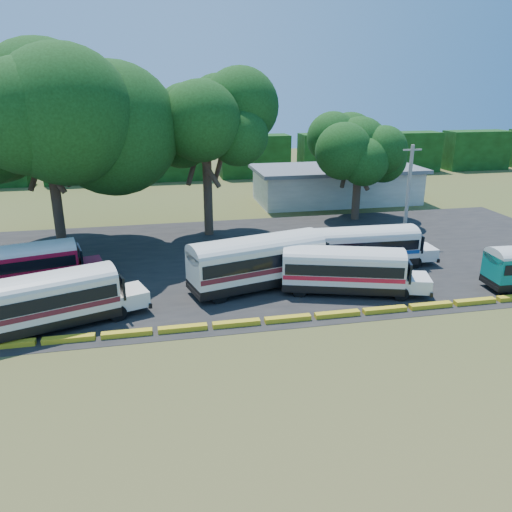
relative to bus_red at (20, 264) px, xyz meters
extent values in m
plane|color=#39511B|center=(11.54, -9.30, -1.74)|extent=(160.00, 160.00, 0.00)
cube|color=black|center=(12.54, 2.70, -1.73)|extent=(64.00, 24.00, 0.02)
cube|color=gold|center=(1.04, -8.30, -1.59)|extent=(2.70, 0.45, 0.30)
cube|color=gold|center=(4.04, -8.30, -1.59)|extent=(2.70, 0.45, 0.30)
cube|color=gold|center=(7.04, -8.30, -1.59)|extent=(2.70, 0.45, 0.30)
cube|color=gold|center=(10.04, -8.30, -1.59)|extent=(2.70, 0.45, 0.30)
cube|color=gold|center=(13.04, -8.30, -1.59)|extent=(2.70, 0.45, 0.30)
cube|color=gold|center=(16.04, -8.30, -1.59)|extent=(2.70, 0.45, 0.30)
cube|color=gold|center=(19.04, -8.30, -1.59)|extent=(2.70, 0.45, 0.30)
cube|color=gold|center=(22.04, -8.30, -1.59)|extent=(2.70, 0.45, 0.30)
cube|color=gold|center=(25.04, -8.30, -1.59)|extent=(2.70, 0.45, 0.30)
cube|color=gold|center=(28.04, -8.30, -1.59)|extent=(2.70, 0.45, 0.30)
cube|color=silver|center=(29.54, 20.70, 0.06)|extent=(18.00, 8.00, 3.60)
cube|color=#515358|center=(29.54, 20.70, 2.06)|extent=(19.00, 9.00, 0.40)
cube|color=black|center=(-0.46, 38.70, 1.26)|extent=(10.00, 4.00, 6.00)
cube|color=black|center=(11.54, 38.70, 1.26)|extent=(10.00, 4.00, 6.00)
cube|color=black|center=(23.54, 38.70, 1.26)|extent=(10.00, 4.00, 6.00)
cube|color=black|center=(35.54, 38.70, 1.26)|extent=(10.00, 4.00, 6.00)
cube|color=black|center=(47.54, 38.70, 1.26)|extent=(10.00, 4.00, 6.00)
cube|color=black|center=(59.54, 38.70, 1.26)|extent=(10.00, 4.00, 6.00)
cylinder|color=black|center=(3.49, -0.14, -1.28)|extent=(0.95, 0.47, 0.91)
cylinder|color=black|center=(3.02, 1.76, -1.28)|extent=(0.95, 0.47, 0.91)
cube|color=black|center=(-0.21, -0.05, -1.14)|extent=(7.83, 4.03, 0.50)
cube|color=maroon|center=(-0.21, -0.05, -0.06)|extent=(7.83, 4.03, 1.67)
cube|color=black|center=(-0.21, -0.05, 0.14)|extent=(7.55, 4.01, 0.70)
ellipsoid|color=beige|center=(-0.21, -0.05, 0.78)|extent=(7.83, 4.03, 1.03)
cube|color=maroon|center=(4.23, 1.05, -0.87)|extent=(2.08, 2.35, 0.87)
cube|color=black|center=(3.67, 0.91, 0.02)|extent=(0.64, 2.07, 1.25)
cube|color=black|center=(4.98, 1.24, -1.23)|extent=(0.70, 2.21, 0.27)
cylinder|color=black|center=(6.50, -6.34, -1.25)|extent=(1.01, 0.58, 0.98)
cylinder|color=black|center=(5.81, -4.36, -1.25)|extent=(1.01, 0.58, 0.98)
cube|color=black|center=(2.55, -6.60, -1.10)|extent=(8.39, 4.95, 0.54)
cube|color=white|center=(2.55, -6.60, 0.06)|extent=(8.39, 4.95, 1.79)
cube|color=black|center=(2.55, -6.60, 0.27)|extent=(8.10, 4.90, 0.75)
cube|color=maroon|center=(2.55, -6.60, -0.30)|extent=(8.33, 4.96, 0.29)
ellipsoid|color=beige|center=(2.55, -6.60, 0.96)|extent=(8.39, 4.95, 1.10)
cube|color=white|center=(7.17, -4.99, -0.81)|extent=(2.37, 2.61, 0.93)
cube|color=black|center=(6.59, -5.20, 0.15)|extent=(0.88, 2.18, 1.34)
cube|color=black|center=(7.96, -4.72, -1.20)|extent=(0.95, 2.32, 0.29)
cylinder|color=black|center=(19.67, -3.19, -1.19)|extent=(1.13, 0.57, 1.08)
cylinder|color=black|center=(19.08, -0.94, -1.19)|extent=(1.13, 0.57, 1.08)
cylinder|color=black|center=(12.52, -5.04, -1.19)|extent=(1.13, 0.57, 1.08)
cylinder|color=black|center=(11.94, -2.79, -1.19)|extent=(1.13, 0.57, 1.08)
cube|color=black|center=(15.28, -3.12, -1.03)|extent=(9.29, 4.85, 0.60)
cube|color=white|center=(15.28, -3.12, 0.25)|extent=(9.29, 4.85, 1.99)
cube|color=black|center=(15.28, -3.12, 0.49)|extent=(8.96, 4.83, 0.83)
cube|color=maroon|center=(15.28, -3.12, -0.14)|extent=(9.22, 4.87, 0.33)
ellipsoid|color=beige|center=(15.28, -3.12, 1.25)|extent=(9.29, 4.85, 1.22)
cube|color=white|center=(20.53, -1.77, -0.71)|extent=(2.49, 2.80, 1.03)
cube|color=black|center=(19.87, -1.94, 0.35)|extent=(0.78, 2.46, 1.49)
cube|color=black|center=(21.42, -1.54, -1.14)|extent=(0.85, 2.62, 0.33)
cube|color=black|center=(11.03, -4.22, -1.14)|extent=(0.85, 2.62, 0.33)
cylinder|color=black|center=(23.75, -6.98, -1.27)|extent=(0.97, 0.53, 0.93)
cylinder|color=black|center=(24.34, -5.07, -1.27)|extent=(0.97, 0.53, 0.93)
cylinder|color=black|center=(17.69, -5.11, -1.27)|extent=(0.97, 0.53, 0.93)
cylinder|color=black|center=(18.28, -3.20, -1.27)|extent=(0.97, 0.53, 0.93)
cube|color=black|center=(20.57, -4.95, -1.13)|extent=(8.00, 4.49, 0.51)
cube|color=silver|center=(20.57, -4.95, -0.02)|extent=(8.00, 4.49, 1.71)
cube|color=black|center=(20.57, -4.95, 0.18)|extent=(7.73, 4.45, 0.72)
cube|color=red|center=(20.57, -4.95, -0.37)|extent=(7.94, 4.50, 0.28)
ellipsoid|color=beige|center=(20.57, -4.95, 0.83)|extent=(8.00, 4.49, 1.05)
cube|color=silver|center=(25.03, -6.33, -0.85)|extent=(2.21, 2.46, 0.89)
cube|color=black|center=(24.46, -6.16, 0.06)|extent=(0.77, 2.09, 1.28)
cube|color=black|center=(25.78, -6.56, -1.22)|extent=(0.84, 2.23, 0.28)
cube|color=black|center=(16.95, -3.84, -1.22)|extent=(0.84, 2.23, 0.28)
cylinder|color=black|center=(27.51, -1.77, -1.27)|extent=(0.94, 0.29, 0.93)
cylinder|color=black|center=(27.56, 0.23, -1.27)|extent=(0.94, 0.29, 0.93)
cylinder|color=black|center=(21.16, -1.60, -1.27)|extent=(0.94, 0.29, 0.93)
cylinder|color=black|center=(21.21, 0.39, -1.27)|extent=(0.94, 0.29, 0.93)
cube|color=black|center=(23.89, -0.67, -1.13)|extent=(7.71, 2.53, 0.51)
cube|color=silver|center=(23.89, -0.67, -0.02)|extent=(7.71, 2.53, 1.71)
cube|color=black|center=(23.89, -0.67, 0.18)|extent=(7.41, 2.58, 0.72)
cube|color=navy|center=(23.89, -0.67, -0.37)|extent=(7.64, 2.57, 0.28)
ellipsoid|color=beige|center=(23.89, -0.67, 0.83)|extent=(7.71, 2.53, 1.05)
cube|color=silver|center=(28.56, -0.80, -0.85)|extent=(1.73, 2.10, 0.89)
cube|color=black|center=(27.97, -0.78, 0.06)|extent=(0.20, 2.15, 1.28)
cube|color=black|center=(29.35, -0.82, -1.22)|extent=(0.23, 2.29, 0.28)
cube|color=black|center=(20.12, -0.58, -1.22)|extent=(0.23, 2.29, 0.28)
cylinder|color=black|center=(31.27, -5.74, -1.29)|extent=(0.90, 0.29, 0.89)
cube|color=black|center=(30.19, -6.65, -1.25)|extent=(0.27, 2.19, 0.27)
cylinder|color=#34231A|center=(1.36, 7.63, 2.15)|extent=(0.80, 0.80, 7.78)
cylinder|color=#34231A|center=(2.58, 8.08, 5.49)|extent=(1.38, 2.79, 4.43)
cylinder|color=#34231A|center=(0.36, 8.47, 5.49)|extent=(2.15, 2.44, 4.43)
cylinder|color=#34231A|center=(1.13, 6.35, 5.49)|extent=(2.85, 0.92, 4.43)
ellipsoid|color=black|center=(1.36, 7.63, 9.60)|extent=(13.36, 13.36, 9.80)
cylinder|color=#34231A|center=(13.60, 10.20, 1.75)|extent=(0.80, 0.80, 6.97)
cylinder|color=#34231A|center=(14.82, 10.64, 4.74)|extent=(1.29, 2.56, 3.99)
cylinder|color=#34231A|center=(12.60, 11.04, 4.74)|extent=(1.98, 2.24, 3.99)
cylinder|color=#34231A|center=(13.37, 8.92, 4.74)|extent=(2.60, 0.88, 3.99)
ellipsoid|color=black|center=(13.60, 10.20, 8.47)|extent=(8.80, 8.80, 6.45)
cylinder|color=#34231A|center=(28.70, 12.68, 0.72)|extent=(0.80, 0.80, 4.92)
cylinder|color=#34231A|center=(29.92, 13.12, 2.83)|extent=(1.07, 1.95, 2.88)
cylinder|color=#34231A|center=(27.70, 13.52, 2.83)|extent=(1.57, 1.75, 2.88)
cylinder|color=#34231A|center=(28.47, 11.40, 2.83)|extent=(1.97, 0.77, 2.88)
ellipsoid|color=black|center=(28.70, 12.68, 5.62)|extent=(7.38, 7.38, 5.41)
cylinder|color=gray|center=(29.75, 4.37, 2.41)|extent=(0.30, 0.30, 8.30)
cube|color=gray|center=(29.75, 4.37, 6.14)|extent=(1.60, 0.12, 0.12)
camera|label=1|loc=(9.07, -33.33, 11.18)|focal=35.00mm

